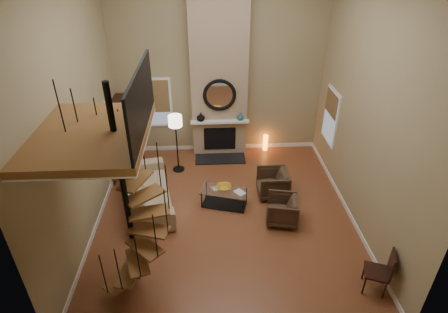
{
  "coord_description": "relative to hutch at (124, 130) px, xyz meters",
  "views": [
    {
      "loc": [
        -0.37,
        -6.86,
        5.77
      ],
      "look_at": [
        0.0,
        0.4,
        1.4
      ],
      "focal_mm": 29.35,
      "sensor_mm": 36.0,
      "label": 1
    }
  ],
  "objects": [
    {
      "name": "ground",
      "position": [
        2.79,
        -2.79,
        -0.95
      ],
      "size": [
        6.0,
        6.5,
        0.01
      ],
      "primitive_type": "cube",
      "color": "brown",
      "rests_on": "ground"
    },
    {
      "name": "back_wall",
      "position": [
        2.79,
        0.46,
        1.8
      ],
      "size": [
        6.0,
        0.02,
        5.5
      ],
      "primitive_type": "cube",
      "color": "tan",
      "rests_on": "ground"
    },
    {
      "name": "front_wall",
      "position": [
        2.79,
        -6.04,
        1.8
      ],
      "size": [
        6.0,
        0.02,
        5.5
      ],
      "primitive_type": "cube",
      "color": "tan",
      "rests_on": "ground"
    },
    {
      "name": "left_wall",
      "position": [
        -0.21,
        -2.79,
        1.8
      ],
      "size": [
        0.02,
        6.5,
        5.5
      ],
      "primitive_type": "cube",
      "color": "tan",
      "rests_on": "ground"
    },
    {
      "name": "right_wall",
      "position": [
        5.79,
        -2.79,
        1.8
      ],
      "size": [
        0.02,
        6.5,
        5.5
      ],
      "primitive_type": "cube",
      "color": "tan",
      "rests_on": "ground"
    },
    {
      "name": "baseboard_back",
      "position": [
        2.79,
        0.45,
        -0.89
      ],
      "size": [
        6.0,
        0.02,
        0.12
      ],
      "primitive_type": "cube",
      "color": "white",
      "rests_on": "ground"
    },
    {
      "name": "baseboard_left",
      "position": [
        -0.2,
        -2.79,
        -0.89
      ],
      "size": [
        0.02,
        6.5,
        0.12
      ],
      "primitive_type": "cube",
      "color": "white",
      "rests_on": "ground"
    },
    {
      "name": "baseboard_right",
      "position": [
        5.78,
        -2.79,
        -0.89
      ],
      "size": [
        0.02,
        6.5,
        0.12
      ],
      "primitive_type": "cube",
      "color": "white",
      "rests_on": "ground"
    },
    {
      "name": "chimney_breast",
      "position": [
        2.79,
        0.27,
        1.8
      ],
      "size": [
        1.6,
        0.38,
        5.5
      ],
      "primitive_type": "cube",
      "color": "tan",
      "rests_on": "ground"
    },
    {
      "name": "hearth",
      "position": [
        2.79,
        -0.22,
        -0.93
      ],
      "size": [
        1.5,
        0.6,
        0.04
      ],
      "primitive_type": "cube",
      "color": "black",
      "rests_on": "ground"
    },
    {
      "name": "firebox",
      "position": [
        2.79,
        0.07,
        -0.4
      ],
      "size": [
        0.95,
        0.02,
        0.72
      ],
      "primitive_type": "cube",
      "color": "black",
      "rests_on": "chimney_breast"
    },
    {
      "name": "mantel",
      "position": [
        2.79,
        -0.01,
        0.2
      ],
      "size": [
        1.7,
        0.18,
        0.06
      ],
      "primitive_type": "cube",
      "color": "white",
      "rests_on": "chimney_breast"
    },
    {
      "name": "mirror_frame",
      "position": [
        2.79,
        0.05,
        1.0
      ],
      "size": [
        0.94,
        0.1,
        0.94
      ],
      "primitive_type": "torus",
      "rotation": [
        1.57,
        0.0,
        0.0
      ],
      "color": "black",
      "rests_on": "chimney_breast"
    },
    {
      "name": "mirror_disc",
      "position": [
        2.79,
        0.06,
        1.0
      ],
      "size": [
        0.8,
        0.01,
        0.8
      ],
      "primitive_type": "cylinder",
      "rotation": [
        1.57,
        0.0,
        0.0
      ],
      "color": "white",
      "rests_on": "chimney_breast"
    },
    {
      "name": "vase_left",
      "position": [
        2.24,
        0.03,
        0.35
      ],
      "size": [
        0.24,
        0.24,
        0.25
      ],
      "primitive_type": "imported",
      "color": "black",
      "rests_on": "mantel"
    },
    {
      "name": "vase_right",
      "position": [
        3.39,
        0.03,
        0.33
      ],
      "size": [
        0.2,
        0.2,
        0.21
      ],
      "primitive_type": "imported",
      "color": "#1B5A61",
      "rests_on": "mantel"
    },
    {
      "name": "window_back",
      "position": [
        0.89,
        0.43,
        0.67
      ],
      "size": [
        1.02,
        0.06,
        1.52
      ],
      "color": "white",
      "rests_on": "back_wall"
    },
    {
      "name": "window_right",
      "position": [
        5.76,
        -0.79,
        0.68
      ],
      "size": [
        0.06,
        1.02,
        1.52
      ],
      "color": "white",
      "rests_on": "right_wall"
    },
    {
      "name": "entry_door",
      "position": [
        -0.17,
        -0.99,
        0.1
      ],
      "size": [
        0.1,
        1.05,
        2.16
      ],
      "color": "white",
      "rests_on": "ground"
    },
    {
      "name": "loft",
      "position": [
        0.74,
        -4.59,
        2.29
      ],
      "size": [
        1.7,
        2.2,
        1.09
      ],
      "color": "brown",
      "rests_on": "left_wall"
    },
    {
      "name": "spiral_stair",
      "position": [
        1.01,
        -4.58,
        0.83
      ],
      "size": [
        1.47,
        1.47,
        4.06
      ],
      "color": "black",
      "rests_on": "ground"
    },
    {
      "name": "hutch",
      "position": [
        0.0,
        0.0,
        0.0
      ],
      "size": [
        0.41,
        0.87,
        1.94
      ],
      "primitive_type": "cube",
      "color": "black",
      "rests_on": "ground"
    },
    {
      "name": "sofa",
      "position": [
        0.91,
        -2.21,
        -0.55
      ],
      "size": [
        1.49,
        2.69,
        0.74
      ],
      "primitive_type": "imported",
      "rotation": [
        0.0,
        0.0,
        1.78
      ],
      "color": "tan",
      "rests_on": "ground"
    },
    {
      "name": "armchair_near",
      "position": [
        4.13,
        -2.04,
        -0.6
      ],
      "size": [
        0.78,
        0.76,
        0.71
      ],
      "primitive_type": "imported",
      "rotation": [
        0.0,
        0.0,
        -1.57
      ],
      "color": "#432E1E",
      "rests_on": "ground"
    },
    {
      "name": "armchair_far",
      "position": [
        4.17,
        -3.12,
        -0.6
      ],
      "size": [
        0.85,
        0.83,
        0.66
      ],
      "primitive_type": "imported",
      "rotation": [
        0.0,
        0.0,
        -1.77
      ],
      "color": "#432E1E",
      "rests_on": "ground"
    },
    {
      "name": "coffee_table",
      "position": [
        2.79,
        -2.41,
        -0.67
      ],
      "size": [
        1.28,
        0.88,
        0.44
      ],
      "color": "silver",
      "rests_on": "ground"
    },
    {
      "name": "bowl",
      "position": [
        2.79,
        -2.36,
        -0.45
      ],
      "size": [
        0.36,
        0.36,
        0.09
      ],
      "primitive_type": "imported",
      "color": "gold",
      "rests_on": "coffee_table"
    },
    {
      "name": "book",
      "position": [
        3.14,
        -2.56,
        -0.49
      ],
      "size": [
        0.32,
        0.33,
        0.03
      ],
      "primitive_type": "imported",
      "rotation": [
        0.0,
        0.0,
        0.63
      ],
      "color": "gray",
      "rests_on": "coffee_table"
    },
    {
      "name": "floor_lamp",
      "position": [
        1.56,
        -0.72,
        0.46
      ],
      "size": [
        0.38,
        0.38,
        1.7
      ],
      "color": "black",
      "rests_on": "ground"
    },
    {
      "name": "accent_lamp",
      "position": [
        4.23,
        0.3,
        -0.7
      ],
      "size": [
        0.14,
        0.14,
        0.5
      ],
      "primitive_type": "cylinder",
      "color": "orange",
      "rests_on": "ground"
    },
    {
      "name": "side_chair",
      "position": [
        5.56,
        -5.13,
        -0.42
      ],
      "size": [
        0.56,
        0.55,
        0.95
      ],
      "color": "black",
      "rests_on": "ground"
    }
  ]
}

